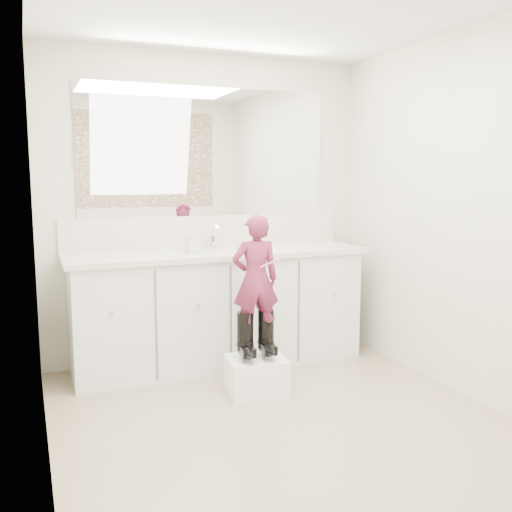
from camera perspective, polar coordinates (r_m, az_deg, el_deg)
name	(u,v)px	position (r m, az deg, el deg)	size (l,w,h in m)	color
floor	(286,427)	(3.49, 3.00, -16.67)	(3.00, 3.00, 0.00)	#8B7C5B
wall_back	(207,208)	(4.58, -4.92, 4.80)	(2.60, 2.60, 0.00)	beige
wall_front	(491,259)	(1.94, 22.45, -0.26)	(2.60, 2.60, 0.00)	beige
wall_left	(38,231)	(2.88, -20.97, 2.35)	(3.00, 3.00, 0.00)	beige
wall_right	(471,216)	(3.92, 20.67, 3.75)	(3.00, 3.00, 0.00)	beige
vanity_cabinet	(219,310)	(4.43, -3.74, -5.44)	(2.20, 0.55, 0.85)	silver
countertop	(219,254)	(4.33, -3.73, 0.24)	(2.28, 0.58, 0.04)	beige
backsplash	(208,231)	(4.58, -4.84, 2.47)	(2.28, 0.03, 0.25)	beige
mirror	(207,152)	(4.56, -4.94, 10.31)	(2.00, 0.02, 1.00)	white
dot_panel	(497,113)	(1.94, 22.97, 13.05)	(2.00, 0.01, 1.20)	#472819
faucet	(212,242)	(4.48, -4.40, 1.39)	(0.08, 0.08, 0.10)	silver
cup	(241,245)	(4.38, -1.50, 1.13)	(0.09, 0.09, 0.08)	beige
soap_bottle	(193,240)	(4.25, -6.35, 1.60)	(0.08, 0.09, 0.19)	beige
step_stool	(257,375)	(3.93, 0.06, -11.85)	(0.38, 0.32, 0.24)	white
boot_left	(245,335)	(3.83, -1.10, -7.95)	(0.12, 0.21, 0.32)	black
boot_right	(266,333)	(3.88, 0.98, -7.72)	(0.12, 0.21, 0.32)	black
toddler	(255,280)	(3.77, -0.05, -2.38)	(0.31, 0.21, 0.86)	#AF3564
toothbrush	(270,263)	(3.71, 1.42, -0.72)	(0.01, 0.01, 0.14)	#F25E95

